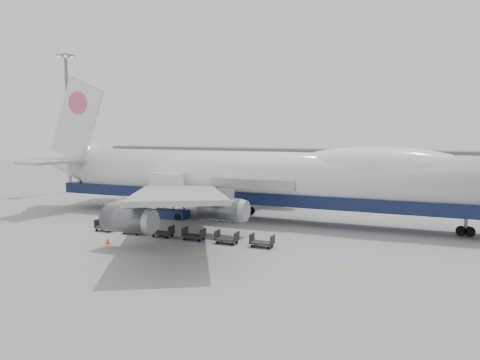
% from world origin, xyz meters
% --- Properties ---
extents(ground, '(260.00, 260.00, 0.00)m').
position_xyz_m(ground, '(0.00, 0.00, 0.00)').
color(ground, gray).
rests_on(ground, ground).
extents(apron_line, '(60.00, 0.15, 0.01)m').
position_xyz_m(apron_line, '(0.00, -6.00, 0.01)').
color(apron_line, gold).
rests_on(apron_line, ground).
extents(hangar, '(110.00, 8.00, 7.00)m').
position_xyz_m(hangar, '(-10.00, 70.00, 3.50)').
color(hangar, slate).
rests_on(hangar, ground).
extents(floodlight_mast, '(2.40, 2.40, 25.43)m').
position_xyz_m(floodlight_mast, '(-42.00, 24.00, 14.27)').
color(floodlight_mast, slate).
rests_on(floodlight_mast, ground).
extents(airliner, '(67.00, 55.30, 19.98)m').
position_xyz_m(airliner, '(0.64, 12.00, 5.62)').
color(airliner, white).
rests_on(airliner, ground).
extents(catering_truck, '(4.99, 3.62, 6.06)m').
position_xyz_m(catering_truck, '(-10.63, 8.52, 3.44)').
color(catering_truck, navy).
rests_on(catering_truck, ground).
extents(traffic_cone, '(0.43, 0.43, 0.64)m').
position_xyz_m(traffic_cone, '(-8.97, -6.38, 0.30)').
color(traffic_cone, '#EC420C').
rests_on(traffic_cone, ground).
extents(dolly_0, '(2.30, 1.35, 1.30)m').
position_xyz_m(dolly_0, '(-13.27, -1.38, 0.53)').
color(dolly_0, '#2D2D30').
rests_on(dolly_0, ground).
extents(dolly_1, '(2.30, 1.35, 1.30)m').
position_xyz_m(dolly_1, '(-9.41, -1.38, 0.53)').
color(dolly_1, '#2D2D30').
rests_on(dolly_1, ground).
extents(dolly_2, '(2.30, 1.35, 1.30)m').
position_xyz_m(dolly_2, '(-5.54, -1.38, 0.53)').
color(dolly_2, '#2D2D30').
rests_on(dolly_2, ground).
extents(dolly_3, '(2.30, 1.35, 1.30)m').
position_xyz_m(dolly_3, '(-1.68, -1.38, 0.53)').
color(dolly_3, '#2D2D30').
rests_on(dolly_3, ground).
extents(dolly_4, '(2.30, 1.35, 1.30)m').
position_xyz_m(dolly_4, '(2.18, -1.38, 0.53)').
color(dolly_4, '#2D2D30').
rests_on(dolly_4, ground).
extents(dolly_5, '(2.30, 1.35, 1.30)m').
position_xyz_m(dolly_5, '(6.05, -1.38, 0.53)').
color(dolly_5, '#2D2D30').
rests_on(dolly_5, ground).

